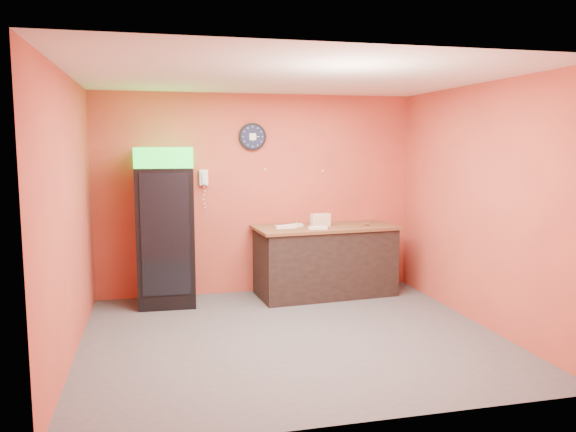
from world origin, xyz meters
name	(u,v)px	position (x,y,z in m)	size (l,w,h in m)	color
floor	(292,336)	(0.00, 0.00, 0.00)	(4.50, 4.50, 0.00)	#47474C
back_wall	(258,194)	(0.00, 2.00, 1.40)	(4.50, 0.02, 2.80)	#CE523A
left_wall	(69,216)	(-2.25, 0.00, 1.40)	(0.02, 4.00, 2.80)	#CE523A
right_wall	(480,205)	(2.25, 0.00, 1.40)	(0.02, 4.00, 2.80)	#CE523A
ceiling	(292,77)	(0.00, 0.00, 2.80)	(4.50, 4.00, 0.02)	white
beverage_cooler	(166,229)	(-1.29, 1.60, 1.01)	(0.75, 0.76, 2.06)	black
prep_counter	(325,262)	(0.87, 1.58, 0.47)	(1.87, 0.83, 0.93)	black
wall_clock	(252,137)	(-0.08, 1.97, 2.21)	(0.38, 0.06, 0.38)	black
wall_phone	(204,178)	(-0.77, 1.95, 1.65)	(0.12, 0.10, 0.21)	white
butcher_paper	(325,227)	(0.87, 1.58, 0.95)	(1.95, 0.89, 0.04)	brown
sub_roll_stack	(320,220)	(0.80, 1.59, 1.06)	(0.28, 0.13, 0.17)	beige
wrapped_sandwich_left	(286,227)	(0.29, 1.50, 0.99)	(0.28, 0.11, 0.04)	white
wrapped_sandwich_mid	(318,228)	(0.68, 1.33, 0.99)	(0.25, 0.10, 0.04)	white
wrapped_sandwich_right	(293,226)	(0.40, 1.57, 1.00)	(0.28, 0.11, 0.04)	white
kitchen_tool	(296,223)	(0.50, 1.76, 1.00)	(0.06, 0.06, 0.06)	silver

